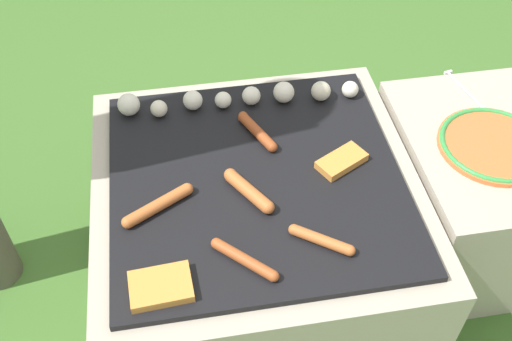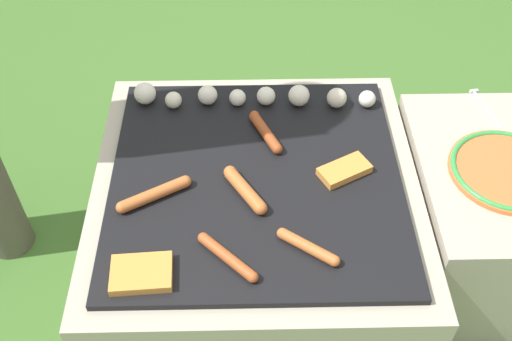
% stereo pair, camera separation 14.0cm
% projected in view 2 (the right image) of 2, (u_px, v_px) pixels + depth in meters
% --- Properties ---
extents(ground_plane, '(14.00, 14.00, 0.00)m').
position_uv_depth(ground_plane, '(256.00, 271.00, 1.71)').
color(ground_plane, '#3D6628').
extents(grill, '(0.78, 0.78, 0.40)m').
position_uv_depth(grill, '(256.00, 228.00, 1.57)').
color(grill, '#A89E8C').
rests_on(grill, ground_plane).
extents(side_ledge, '(0.39, 0.54, 0.40)m').
position_uv_depth(side_ledge, '(480.00, 217.00, 1.59)').
color(side_ledge, '#A89E8C').
rests_on(side_ledge, ground_plane).
extents(sausage_front_left, '(0.08, 0.15, 0.03)m').
position_uv_depth(sausage_front_left, '(265.00, 132.00, 1.51)').
color(sausage_front_left, '#93421E').
rests_on(sausage_front_left, grill).
extents(sausage_front_center, '(0.17, 0.10, 0.03)m').
position_uv_depth(sausage_front_center, '(154.00, 194.00, 1.36)').
color(sausage_front_center, '#B7602D').
rests_on(sausage_front_center, grill).
extents(sausage_back_right, '(0.13, 0.12, 0.02)m').
position_uv_depth(sausage_back_right, '(227.00, 257.00, 1.25)').
color(sausage_back_right, '#A34C23').
rests_on(sausage_back_right, grill).
extents(sausage_back_left, '(0.13, 0.10, 0.02)m').
position_uv_depth(sausage_back_left, '(308.00, 247.00, 1.27)').
color(sausage_back_left, '#B7602D').
rests_on(sausage_back_left, grill).
extents(sausage_front_right, '(0.10, 0.14, 0.03)m').
position_uv_depth(sausage_front_right, '(245.00, 190.00, 1.37)').
color(sausage_front_right, '#B7602D').
rests_on(sausage_front_right, grill).
extents(bread_slice_right, '(0.14, 0.11, 0.02)m').
position_uv_depth(bread_slice_right, '(344.00, 170.00, 1.42)').
color(bread_slice_right, '#D18438').
rests_on(bread_slice_right, grill).
extents(bread_slice_left, '(0.13, 0.10, 0.02)m').
position_uv_depth(bread_slice_left, '(141.00, 273.00, 1.22)').
color(bread_slice_left, '#D18438').
rests_on(bread_slice_left, grill).
extents(mushroom_row, '(0.64, 0.08, 0.06)m').
position_uv_depth(mushroom_row, '(249.00, 96.00, 1.58)').
color(mushroom_row, silver).
rests_on(mushroom_row, grill).
extents(plate_colorful, '(0.27, 0.27, 0.02)m').
position_uv_depth(plate_colorful, '(507.00, 169.00, 1.43)').
color(plate_colorful, orange).
rests_on(plate_colorful, side_ledge).
extents(fork_utensil, '(0.05, 0.18, 0.01)m').
position_uv_depth(fork_utensil, '(487.00, 109.00, 1.58)').
color(fork_utensil, silver).
rests_on(fork_utensil, side_ledge).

